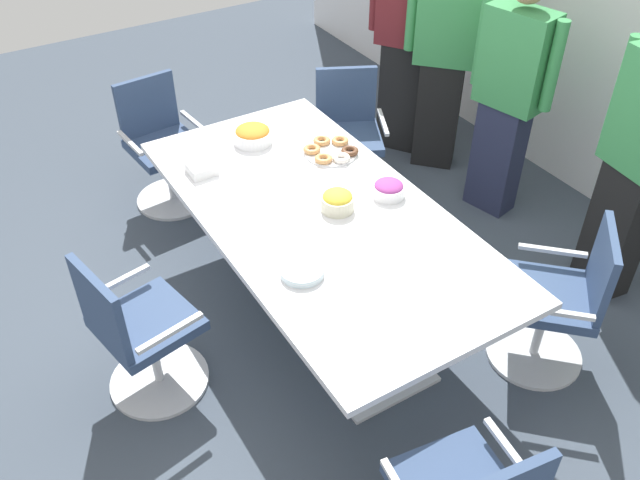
# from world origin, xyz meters

# --- Properties ---
(ground_plane) EXTENTS (10.00, 10.00, 0.01)m
(ground_plane) POSITION_xyz_m (0.00, 0.00, -0.01)
(ground_plane) COLOR #3D4754
(conference_table) EXTENTS (2.40, 1.20, 0.75)m
(conference_table) POSITION_xyz_m (0.00, 0.00, 0.63)
(conference_table) COLOR silver
(conference_table) RESTS_ON ground
(office_chair_1) EXTENTS (0.76, 0.76, 0.91)m
(office_chair_1) POSITION_xyz_m (0.99, 0.90, 0.41)
(office_chair_1) COLOR silver
(office_chair_1) RESTS_ON ground
(office_chair_2) EXTENTS (0.72, 0.72, 0.91)m
(office_chair_2) POSITION_xyz_m (-1.04, 0.86, 0.41)
(office_chair_2) COLOR silver
(office_chair_2) RESTS_ON ground
(office_chair_3) EXTENTS (0.59, 0.59, 0.91)m
(office_chair_3) POSITION_xyz_m (-1.62, -0.34, 0.41)
(office_chair_3) COLOR silver
(office_chair_3) RESTS_ON ground
(office_chair_4) EXTENTS (0.64, 0.64, 0.91)m
(office_chair_4) POSITION_xyz_m (0.03, -1.10, 0.41)
(office_chair_4) COLOR silver
(office_chair_4) RESTS_ON ground
(person_standing_0) EXTENTS (0.55, 0.43, 1.85)m
(person_standing_0) POSITION_xyz_m (-1.35, 1.58, 0.97)
(person_standing_0) COLOR black
(person_standing_0) RESTS_ON ground
(person_standing_1) EXTENTS (0.50, 0.47, 1.79)m
(person_standing_1) POSITION_xyz_m (-0.99, 1.67, 0.94)
(person_standing_1) COLOR black
(person_standing_1) RESTS_ON ground
(person_standing_2) EXTENTS (0.61, 0.31, 1.72)m
(person_standing_2) POSITION_xyz_m (-0.30, 1.65, 0.90)
(person_standing_2) COLOR #232842
(person_standing_2) RESTS_ON ground
(snack_bowl_chips_yellow) EXTENTS (0.19, 0.19, 0.12)m
(snack_bowl_chips_yellow) POSITION_xyz_m (0.03, 0.09, 0.81)
(snack_bowl_chips_yellow) COLOR beige
(snack_bowl_chips_yellow) RESTS_ON conference_table
(snack_bowl_candy_mix) EXTENTS (0.19, 0.19, 0.10)m
(snack_bowl_candy_mix) POSITION_xyz_m (0.07, 0.41, 0.80)
(snack_bowl_candy_mix) COLOR white
(snack_bowl_candy_mix) RESTS_ON conference_table
(snack_bowl_chips_orange) EXTENTS (0.25, 0.25, 0.11)m
(snack_bowl_chips_orange) POSITION_xyz_m (-0.85, 0.02, 0.81)
(snack_bowl_chips_orange) COLOR white
(snack_bowl_chips_orange) RESTS_ON conference_table
(donut_platter) EXTENTS (0.34, 0.33, 0.04)m
(donut_platter) POSITION_xyz_m (-0.48, 0.37, 0.77)
(donut_platter) COLOR white
(donut_platter) RESTS_ON conference_table
(plate_stack) EXTENTS (0.22, 0.22, 0.04)m
(plate_stack) POSITION_xyz_m (0.39, -0.34, 0.77)
(plate_stack) COLOR white
(plate_stack) RESTS_ON conference_table
(napkin_pile) EXTENTS (0.16, 0.16, 0.06)m
(napkin_pile) POSITION_xyz_m (-0.69, -0.40, 0.78)
(napkin_pile) COLOR white
(napkin_pile) RESTS_ON conference_table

